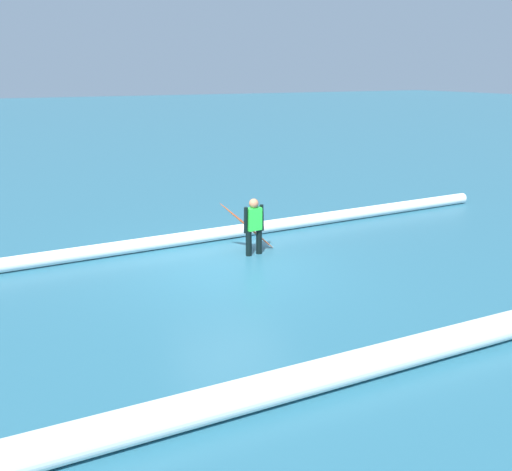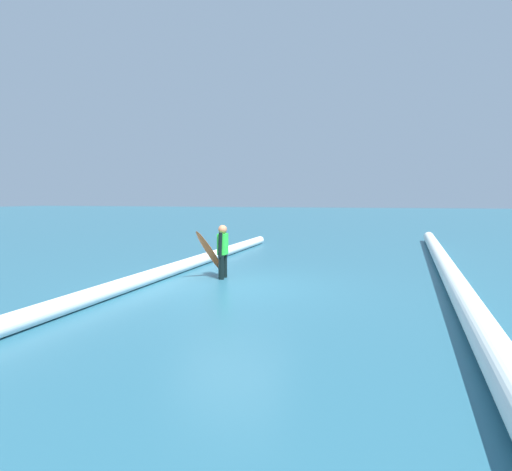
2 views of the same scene
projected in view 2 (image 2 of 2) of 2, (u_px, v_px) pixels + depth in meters
The scene contains 5 objects.
ground_plane at pixel (230, 286), 9.98m from camera, with size 169.99×169.99×0.00m, color #286075.
surfer at pixel (223, 249), 10.87m from camera, with size 0.52×0.23×1.35m.
surfboard at pixel (211, 254), 10.95m from camera, with size 1.37×0.43×1.27m.
wave_crest_foreground at pixel (166, 271), 10.99m from camera, with size 0.32×0.32×17.36m, color white.
wave_crest_midground at pixel (454, 281), 9.38m from camera, with size 0.44×0.44×23.18m, color white.
Camera 2 is at (9.23, 3.45, 2.01)m, focal length 30.52 mm.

